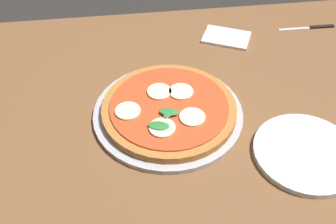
% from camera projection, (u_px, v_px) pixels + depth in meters
% --- Properties ---
extents(dining_table, '(1.17, 0.82, 0.72)m').
position_uv_depth(dining_table, '(186.00, 129.00, 1.06)').
color(dining_table, brown).
rests_on(dining_table, ground_plane).
extents(serving_tray, '(0.35, 0.35, 0.01)m').
position_uv_depth(serving_tray, '(168.00, 113.00, 0.94)').
color(serving_tray, '#B2B2B7').
rests_on(serving_tray, dining_table).
extents(pizza, '(0.31, 0.31, 0.03)m').
position_uv_depth(pizza, '(169.00, 109.00, 0.92)').
color(pizza, '#B27033').
rests_on(pizza, serving_tray).
extents(plate_white, '(0.22, 0.22, 0.01)m').
position_uv_depth(plate_white, '(306.00, 153.00, 0.85)').
color(plate_white, white).
rests_on(plate_white, dining_table).
extents(napkin, '(0.16, 0.14, 0.01)m').
position_uv_depth(napkin, '(226.00, 37.00, 1.16)').
color(napkin, white).
rests_on(napkin, dining_table).
extents(knife, '(0.17, 0.01, 0.01)m').
position_uv_depth(knife, '(313.00, 27.00, 1.20)').
color(knife, black).
rests_on(knife, dining_table).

